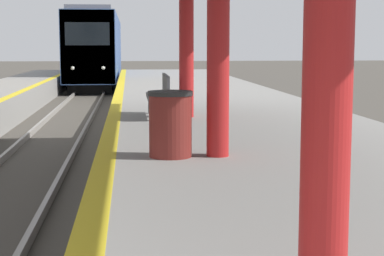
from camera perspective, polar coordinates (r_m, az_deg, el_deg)
train at (r=42.04m, az=-8.36°, el=7.01°), size 2.67×21.07×4.45m
trash_bin at (r=8.94m, az=-1.93°, el=0.37°), size 0.63×0.63×0.92m
bench at (r=13.97m, az=-2.83°, el=3.01°), size 0.44×1.84×0.92m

